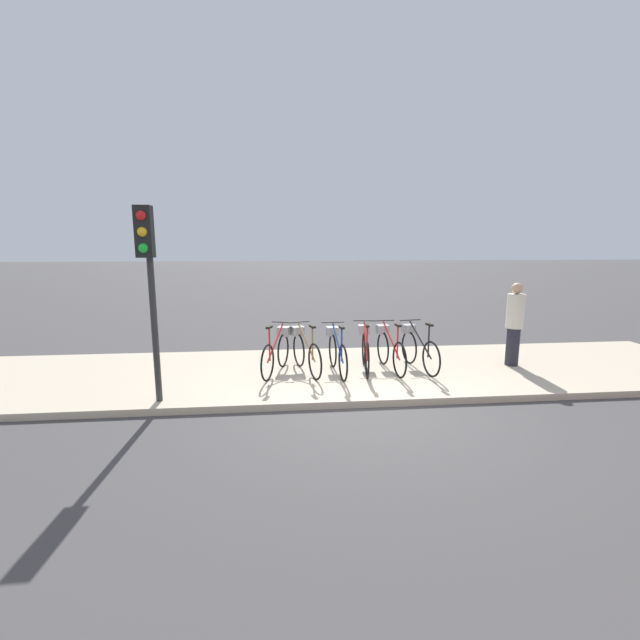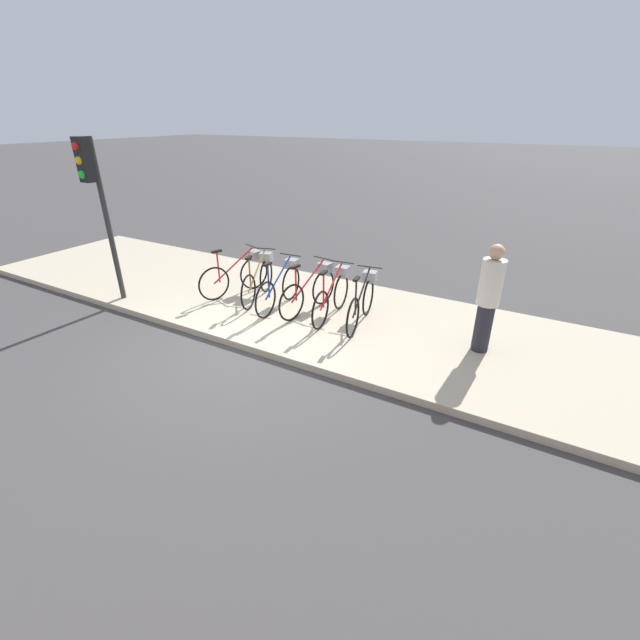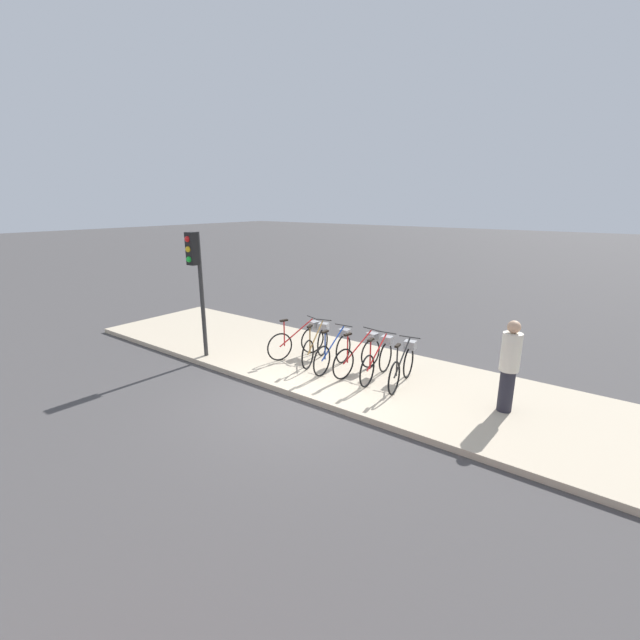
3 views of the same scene
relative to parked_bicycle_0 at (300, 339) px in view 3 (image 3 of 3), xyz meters
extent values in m
plane|color=#423F3F|center=(1.43, -1.73, -0.56)|extent=(120.00, 120.00, 0.00)
cube|color=#B7A88E|center=(1.43, 0.04, -0.50)|extent=(15.33, 3.53, 0.12)
torus|color=black|center=(-0.18, -0.54, -0.10)|extent=(0.25, 0.66, 0.69)
torus|color=black|center=(0.12, 0.36, -0.10)|extent=(0.25, 0.66, 0.69)
cylinder|color=red|center=(-0.03, -0.09, 0.18)|extent=(0.34, 0.92, 0.58)
cylinder|color=red|center=(-0.14, -0.41, 0.21)|extent=(0.04, 0.04, 0.62)
cube|color=black|center=(-0.14, -0.41, 0.54)|extent=(0.13, 0.21, 0.04)
cylinder|color=#262626|center=(0.12, 0.36, 0.49)|extent=(0.44, 0.17, 0.02)
cube|color=gray|center=(0.14, 0.41, 0.29)|extent=(0.29, 0.27, 0.18)
torus|color=black|center=(0.69, -0.55, -0.10)|extent=(0.22, 0.67, 0.69)
torus|color=black|center=(0.44, 0.36, -0.10)|extent=(0.22, 0.67, 0.69)
cylinder|color=olive|center=(0.57, -0.10, 0.18)|extent=(0.29, 0.93, 0.58)
cylinder|color=olive|center=(0.66, -0.43, 0.21)|extent=(0.04, 0.04, 0.62)
cube|color=black|center=(0.66, -0.43, 0.54)|extent=(0.12, 0.21, 0.04)
cylinder|color=#262626|center=(0.44, 0.36, 0.49)|extent=(0.45, 0.15, 0.02)
cube|color=gray|center=(0.43, 0.41, 0.29)|extent=(0.28, 0.26, 0.18)
torus|color=black|center=(1.19, -0.69, -0.10)|extent=(0.08, 0.69, 0.69)
torus|color=black|center=(1.13, 0.25, -0.10)|extent=(0.08, 0.69, 0.69)
cylinder|color=navy|center=(1.16, -0.22, 0.18)|extent=(0.10, 0.96, 0.58)
cylinder|color=navy|center=(1.18, -0.56, 0.21)|extent=(0.03, 0.03, 0.62)
cube|color=black|center=(1.18, -0.56, 0.54)|extent=(0.08, 0.20, 0.04)
cylinder|color=#262626|center=(1.13, 0.25, 0.49)|extent=(0.46, 0.06, 0.02)
cube|color=gray|center=(1.12, 0.30, 0.29)|extent=(0.25, 0.22, 0.18)
torus|color=black|center=(1.67, -0.56, -0.10)|extent=(0.13, 0.69, 0.69)
torus|color=black|center=(1.80, 0.37, -0.10)|extent=(0.13, 0.69, 0.69)
cylinder|color=red|center=(1.73, -0.09, 0.18)|extent=(0.16, 0.96, 0.58)
cylinder|color=red|center=(1.69, -0.43, 0.21)|extent=(0.04, 0.04, 0.62)
cube|color=black|center=(1.69, -0.43, 0.54)|extent=(0.10, 0.21, 0.04)
cylinder|color=#262626|center=(1.80, 0.37, 0.49)|extent=(0.46, 0.08, 0.02)
cube|color=gray|center=(1.80, 0.42, 0.29)|extent=(0.26, 0.23, 0.18)
torus|color=black|center=(2.28, -0.59, -0.10)|extent=(0.10, 0.69, 0.69)
torus|color=black|center=(2.20, 0.35, -0.10)|extent=(0.10, 0.69, 0.69)
cylinder|color=red|center=(2.24, -0.12, 0.18)|extent=(0.12, 0.96, 0.58)
cylinder|color=red|center=(2.27, -0.46, 0.21)|extent=(0.03, 0.03, 0.62)
cube|color=black|center=(2.27, -0.46, 0.54)|extent=(0.09, 0.21, 0.04)
cylinder|color=#262626|center=(2.20, 0.35, 0.49)|extent=(0.46, 0.06, 0.02)
cube|color=gray|center=(2.19, 0.40, 0.29)|extent=(0.26, 0.22, 0.18)
torus|color=black|center=(2.90, -0.59, -0.10)|extent=(0.14, 0.69, 0.69)
torus|color=black|center=(2.76, 0.34, -0.10)|extent=(0.14, 0.69, 0.69)
cylinder|color=black|center=(2.83, -0.12, 0.18)|extent=(0.17, 0.96, 0.58)
cylinder|color=black|center=(2.88, -0.46, 0.21)|extent=(0.04, 0.04, 0.62)
cube|color=black|center=(2.88, -0.46, 0.54)|extent=(0.10, 0.21, 0.04)
cylinder|color=#262626|center=(2.76, 0.34, 0.49)|extent=(0.46, 0.09, 0.02)
cube|color=gray|center=(2.75, 0.39, 0.29)|extent=(0.27, 0.23, 0.18)
cylinder|color=#23232D|center=(4.85, 0.01, -0.05)|extent=(0.26, 0.26, 0.79)
cylinder|color=beige|center=(4.85, 0.01, 0.70)|extent=(0.34, 0.34, 0.70)
sphere|color=tan|center=(4.85, 0.01, 1.16)|extent=(0.23, 0.23, 0.23)
cylinder|color=#2D2D2D|center=(-1.90, -1.38, 1.08)|extent=(0.10, 0.10, 3.04)
cube|color=black|center=(-1.90, -1.56, 2.22)|extent=(0.24, 0.20, 0.75)
sphere|color=red|center=(-1.90, -1.66, 2.45)|extent=(0.14, 0.14, 0.14)
sphere|color=gold|center=(-1.90, -1.66, 2.22)|extent=(0.14, 0.14, 0.14)
sphere|color=green|center=(-1.90, -1.66, 1.99)|extent=(0.14, 0.14, 0.14)
camera|label=1|loc=(0.02, -8.15, 2.05)|focal=24.00mm
camera|label=2|loc=(5.58, -6.40, 2.94)|focal=24.00mm
camera|label=3|loc=(6.41, -7.74, 3.26)|focal=24.00mm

